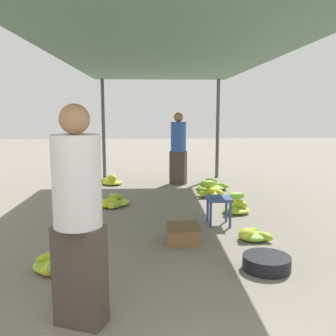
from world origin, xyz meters
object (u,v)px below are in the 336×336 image
object	(u,v)px
banana_pile_left_0	(59,264)
banana_pile_left_2	(113,202)
banana_pile_left_1	(111,181)
banana_pile_right_3	(252,235)
vendor_foreground	(78,214)
banana_pile_right_2	(236,205)
banana_pile_right_0	(211,192)
crate_near	(183,234)
stool	(219,203)
shopper_walking_mid	(178,147)
banana_pile_right_1	(212,186)
basin_black	(267,263)

from	to	relation	value
banana_pile_left_0	banana_pile_left_2	bearing A→B (deg)	84.00
banana_pile_left_1	banana_pile_right_3	world-z (taller)	banana_pile_left_1
vendor_foreground	banana_pile_left_0	xyz separation A→B (m)	(-0.41, 0.97, -0.79)
banana_pile_right_3	banana_pile_right_2	bearing A→B (deg)	86.60
banana_pile_left_1	banana_pile_left_0	bearing A→B (deg)	-90.68
banana_pile_right_0	crate_near	world-z (taller)	banana_pile_right_0
stool	crate_near	size ratio (longest dim) A/B	0.99
banana_pile_left_1	banana_pile_right_0	xyz separation A→B (m)	(1.99, -1.28, 0.02)
banana_pile_left_1	banana_pile_left_2	world-z (taller)	banana_pile_left_1
crate_near	banana_pile_left_0	bearing A→B (deg)	-149.85
stool	banana_pile_left_0	xyz separation A→B (m)	(-1.88, -1.46, -0.26)
banana_pile_left_1	banana_pile_right_0	size ratio (longest dim) A/B	0.94
shopper_walking_mid	banana_pile_right_1	bearing A→B (deg)	-43.14
stool	banana_pile_right_3	world-z (taller)	stool
banana_pile_right_2	banana_pile_right_3	size ratio (longest dim) A/B	0.90
basin_black	banana_pile_right_0	xyz separation A→B (m)	(-0.06, 3.23, 0.03)
stool	banana_pile_right_2	bearing A→B (deg)	56.67
banana_pile_left_2	banana_pile_right_1	xyz separation A→B (m)	(1.92, 1.29, 0.01)
banana_pile_left_2	banana_pile_right_2	bearing A→B (deg)	-15.37
stool	basin_black	distance (m)	1.56
basin_black	banana_pile_right_1	distance (m)	3.96
banana_pile_right_0	shopper_walking_mid	bearing A→B (deg)	110.87
banana_pile_left_1	banana_pile_right_2	size ratio (longest dim) A/B	1.22
vendor_foreground	stool	size ratio (longest dim) A/B	4.14
banana_pile_right_2	banana_pile_right_3	xyz separation A→B (m)	(-0.07, -1.23, -0.06)
vendor_foreground	stool	bearing A→B (deg)	58.74
vendor_foreground	shopper_walking_mid	size ratio (longest dim) A/B	1.05
banana_pile_right_1	banana_pile_right_3	xyz separation A→B (m)	(0.00, -3.07, -0.01)
basin_black	banana_pile_left_0	bearing A→B (deg)	178.25
crate_near	banana_pile_right_0	bearing A→B (deg)	73.19
banana_pile_left_1	banana_pile_right_1	bearing A→B (deg)	-14.43
banana_pile_left_0	banana_pile_right_3	xyz separation A→B (m)	(2.19, 0.82, 0.00)
banana_pile_left_2	banana_pile_right_2	xyz separation A→B (m)	(1.99, -0.55, 0.06)
banana_pile_left_0	basin_black	bearing A→B (deg)	-1.75
banana_pile_right_2	basin_black	bearing A→B (deg)	-94.52
banana_pile_left_0	banana_pile_right_2	bearing A→B (deg)	42.09
banana_pile_left_0	shopper_walking_mid	size ratio (longest dim) A/B	0.37
basin_black	banana_pile_right_0	size ratio (longest dim) A/B	0.89
banana_pile_right_0	banana_pile_right_3	world-z (taller)	banana_pile_right_0
banana_pile_right_0	banana_pile_right_2	world-z (taller)	banana_pile_right_2
banana_pile_right_1	stool	bearing A→B (deg)	-97.22
stool	banana_pile_right_2	world-z (taller)	stool
basin_black	banana_pile_right_3	distance (m)	0.88
banana_pile_left_2	banana_pile_left_1	bearing A→B (deg)	96.82
basin_black	banana_pile_left_2	distance (m)	3.23
shopper_walking_mid	crate_near	bearing A→B (deg)	-93.20
banana_pile_left_2	banana_pile_right_1	bearing A→B (deg)	34.02
vendor_foreground	basin_black	bearing A→B (deg)	28.14
basin_black	banana_pile_left_1	bearing A→B (deg)	114.45
vendor_foreground	banana_pile_left_1	bearing A→B (deg)	93.73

